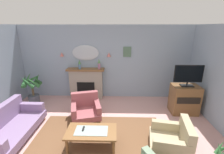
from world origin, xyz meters
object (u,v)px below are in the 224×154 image
at_px(coffee_table, 91,133).
at_px(armchair_by_coffee_table, 86,108).
at_px(mantel_vase_centre, 80,64).
at_px(tv_flatscreen, 188,75).
at_px(floral_couch, 9,125).
at_px(mantel_vase_left, 99,64).
at_px(wall_sconce_left, 62,54).
at_px(armchair_beside_couch, 173,138).
at_px(framed_picture, 127,52).
at_px(tv_cabinet, 184,99).
at_px(potted_plant_corner_palm, 32,88).
at_px(tv_remote, 83,129).
at_px(wall_mirror, 85,53).
at_px(fireplace, 86,84).
at_px(wall_sconce_right, 109,55).

relative_size(coffee_table, armchair_by_coffee_table, 1.10).
xyz_separation_m(mantel_vase_centre, armchair_by_coffee_table, (0.41, -1.29, -1.03)).
relative_size(coffee_table, tv_flatscreen, 1.31).
bearing_deg(armchair_by_coffee_table, floral_couch, -151.11).
height_order(mantel_vase_left, wall_sconce_left, wall_sconce_left).
height_order(floral_couch, armchair_beside_couch, floral_couch).
relative_size(framed_picture, armchair_by_coffee_table, 0.36).
relative_size(mantel_vase_left, tv_cabinet, 0.41).
distance_m(tv_cabinet, potted_plant_corner_palm, 5.04).
height_order(framed_picture, tv_flatscreen, framed_picture).
distance_m(wall_sconce_left, tv_cabinet, 4.40).
relative_size(framed_picture, tv_cabinet, 0.40).
bearing_deg(tv_remote, floral_couch, 171.97).
bearing_deg(potted_plant_corner_palm, tv_cabinet, -4.99).
bearing_deg(armchair_by_coffee_table, wall_sconce_left, 126.91).
distance_m(mantel_vase_left, tv_cabinet, 3.04).
xyz_separation_m(tv_flatscreen, potted_plant_corner_palm, (-5.02, 0.46, -0.65)).
height_order(tv_remote, potted_plant_corner_palm, potted_plant_corner_palm).
distance_m(floral_couch, armchair_by_coffee_table, 1.93).
distance_m(wall_mirror, tv_flatscreen, 3.47).
bearing_deg(floral_couch, wall_mirror, 58.24).
relative_size(coffee_table, armchair_beside_couch, 1.16).
relative_size(mantel_vase_left, coffee_table, 0.34).
height_order(fireplace, tv_remote, fireplace).
xyz_separation_m(coffee_table, tv_flatscreen, (2.67, 1.58, 0.86)).
height_order(armchair_by_coffee_table, tv_flatscreen, tv_flatscreen).
xyz_separation_m(wall_sconce_left, framed_picture, (2.35, 0.06, 0.09)).
height_order(wall_sconce_left, tv_cabinet, wall_sconce_left).
height_order(coffee_table, floral_couch, floral_couch).
distance_m(wall_mirror, potted_plant_corner_palm, 2.19).
relative_size(framed_picture, coffee_table, 0.33).
xyz_separation_m(fireplace, coffee_table, (0.58, -2.56, -0.19)).
height_order(armchair_beside_couch, armchair_by_coffee_table, same).
bearing_deg(wall_sconce_left, armchair_by_coffee_table, -53.09).
relative_size(wall_mirror, tv_cabinet, 1.07).
relative_size(wall_sconce_left, potted_plant_corner_palm, 0.12).
distance_m(floral_couch, armchair_beside_couch, 3.86).
bearing_deg(wall_mirror, floral_couch, -121.76).
distance_m(mantel_vase_left, framed_picture, 1.09).
bearing_deg(armchair_by_coffee_table, tv_remote, -81.35).
height_order(wall_mirror, wall_sconce_right, wall_mirror).
bearing_deg(mantel_vase_left, potted_plant_corner_palm, -167.73).
distance_m(wall_sconce_right, coffee_table, 2.96).
bearing_deg(tv_cabinet, armchair_beside_couch, -118.39).
xyz_separation_m(tv_remote, armchair_by_coffee_table, (-0.18, 1.20, -0.15)).
xyz_separation_m(coffee_table, potted_plant_corner_palm, (-2.35, 2.04, 0.21)).
distance_m(framed_picture, armchair_beside_couch, 3.22).
distance_m(framed_picture, potted_plant_corner_palm, 3.53).
xyz_separation_m(wall_sconce_left, potted_plant_corner_palm, (-0.92, -0.61, -1.06)).
bearing_deg(coffee_table, armchair_by_coffee_table, 106.42).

